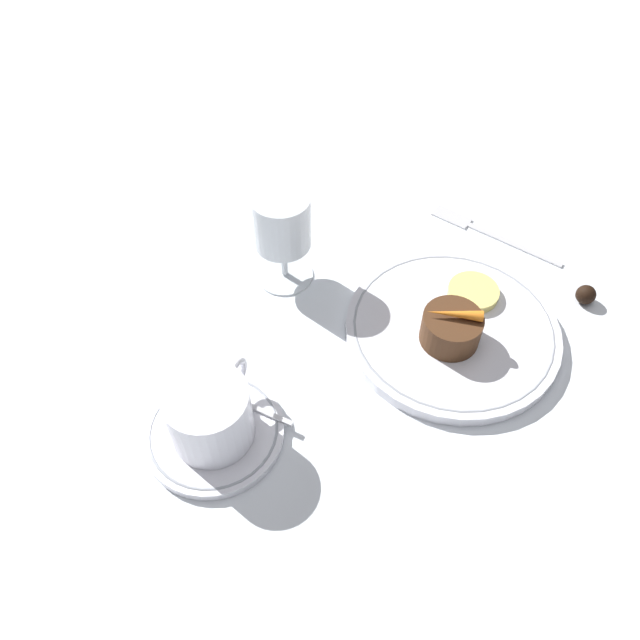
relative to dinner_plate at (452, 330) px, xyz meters
The scene contains 11 objects.
ground_plane 0.04m from the dinner_plate, 154.00° to the left, with size 3.00×3.00×0.00m, color white.
dinner_plate is the anchor object (origin of this frame).
saucer 0.28m from the dinner_plate, 142.90° to the left, with size 0.14×0.14×0.01m.
coffee_cup 0.29m from the dinner_plate, 143.51° to the left, with size 0.11×0.08×0.07m.
spoon 0.25m from the dinner_plate, 138.15° to the left, with size 0.02×0.10×0.00m.
wine_glass 0.22m from the dinner_plate, 90.59° to the left, with size 0.07×0.07×0.12m.
fork 0.18m from the dinner_plate, ahead, with size 0.05×0.18×0.01m.
dessert_cake 0.03m from the dinner_plate, behind, with size 0.06×0.06×0.04m.
carrot_garnish 0.05m from the dinner_plate, behind, with size 0.03×0.06×0.01m.
pineapple_slice 0.06m from the dinner_plate, ahead, with size 0.06×0.06×0.01m.
chocolate_truffle 0.17m from the dinner_plate, 46.76° to the right, with size 0.02×0.02×0.02m.
Camera 1 is at (-0.42, -0.08, 0.55)m, focal length 35.00 mm.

